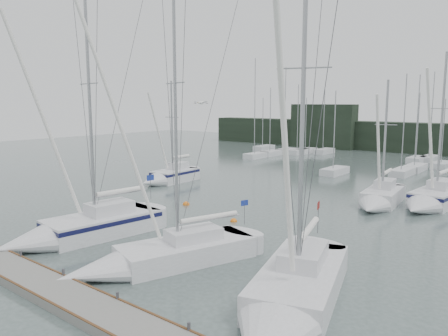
# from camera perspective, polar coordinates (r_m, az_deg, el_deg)

# --- Properties ---
(ground) EXTENTS (160.00, 160.00, 0.00)m
(ground) POSITION_cam_1_polar(r_m,az_deg,el_deg) (23.15, -8.69, -12.76)
(ground) COLOR #475653
(ground) RESTS_ON ground
(dock) EXTENTS (24.00, 2.00, 0.40)m
(dock) POSITION_cam_1_polar(r_m,az_deg,el_deg) (20.31, -19.51, -15.71)
(dock) COLOR slate
(dock) RESTS_ON ground
(far_treeline) EXTENTS (90.00, 4.00, 5.00)m
(far_treeline) POSITION_cam_1_polar(r_m,az_deg,el_deg) (78.40, 26.74, 3.37)
(far_treeline) COLOR black
(far_treeline) RESTS_ON ground
(far_building_left) EXTENTS (12.00, 3.00, 8.00)m
(far_building_left) POSITION_cam_1_polar(r_m,az_deg,el_deg) (82.87, 12.83, 5.35)
(far_building_left) COLOR black
(far_building_left) RESTS_ON ground
(mast_forest) EXTENTS (57.69, 23.67, 14.86)m
(mast_forest) POSITION_cam_1_polar(r_m,az_deg,el_deg) (61.10, 23.24, 0.44)
(mast_forest) COLOR silver
(mast_forest) RESTS_ON ground
(sailboat_near_left) EXTENTS (4.44, 10.68, 16.04)m
(sailboat_near_left) POSITION_cam_1_polar(r_m,az_deg,el_deg) (28.30, -19.05, -7.77)
(sailboat_near_left) COLOR silver
(sailboat_near_left) RESTS_ON ground
(sailboat_near_center) EXTENTS (6.11, 10.57, 15.87)m
(sailboat_near_center) POSITION_cam_1_polar(r_m,az_deg,el_deg) (22.87, -10.09, -11.70)
(sailboat_near_center) COLOR silver
(sailboat_near_center) RESTS_ON ground
(sailboat_near_right) EXTENTS (6.03, 11.15, 16.49)m
(sailboat_near_right) POSITION_cam_1_polar(r_m,az_deg,el_deg) (18.03, 8.37, -17.12)
(sailboat_near_right) COLOR silver
(sailboat_near_right) RESTS_ON ground
(sailboat_mid_a) EXTENTS (2.98, 7.40, 11.39)m
(sailboat_mid_a) POSITION_cam_1_polar(r_m,az_deg,el_deg) (46.00, -7.47, -1.19)
(sailboat_mid_a) COLOR silver
(sailboat_mid_a) RESTS_ON ground
(sailboat_mid_c) EXTENTS (3.34, 8.26, 10.94)m
(sailboat_mid_c) POSITION_cam_1_polar(r_m,az_deg,el_deg) (37.41, 19.55, -3.95)
(sailboat_mid_c) COLOR silver
(sailboat_mid_c) RESTS_ON ground
(sailboat_mid_d) EXTENTS (3.61, 9.21, 13.20)m
(sailboat_mid_d) POSITION_cam_1_polar(r_m,az_deg,el_deg) (38.70, 25.43, -3.80)
(sailboat_mid_d) COLOR silver
(sailboat_mid_d) RESTS_ON ground
(buoy_a) EXTENTS (0.49, 0.49, 0.49)m
(buoy_a) POSITION_cam_1_polar(r_m,az_deg,el_deg) (31.20, 1.27, -7.01)
(buoy_a) COLOR orange
(buoy_a) RESTS_ON ground
(buoy_c) EXTENTS (0.57, 0.57, 0.57)m
(buoy_c) POSITION_cam_1_polar(r_m,az_deg,el_deg) (36.27, -4.97, -4.81)
(buoy_c) COLOR orange
(buoy_c) RESTS_ON ground
(seagull) EXTENTS (0.90, 0.41, 0.18)m
(seagull) POSITION_cam_1_polar(r_m,az_deg,el_deg) (22.52, -3.03, 8.53)
(seagull) COLOR white
(seagull) RESTS_ON ground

